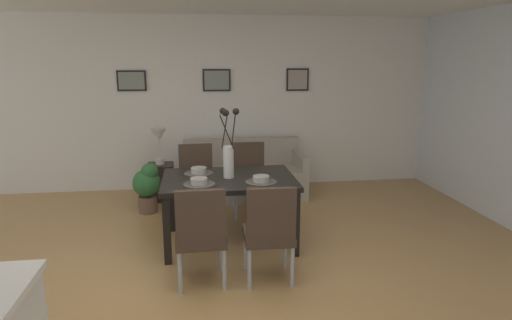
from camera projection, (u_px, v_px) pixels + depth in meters
ground_plane at (206, 290)px, 3.86m from camera, size 9.00×9.00×0.00m
back_wall_panel at (198, 104)px, 6.70m from camera, size 9.00×0.10×2.60m
dining_table at (229, 185)px, 4.70m from camera, size 1.40×0.98×0.74m
dining_chair_near_left at (201, 231)px, 3.82m from camera, size 0.45×0.45×0.92m
dining_chair_near_right at (197, 178)px, 5.53m from camera, size 0.46×0.46×0.92m
dining_chair_far_left at (269, 229)px, 3.88m from camera, size 0.45×0.45×0.92m
dining_chair_far_right at (249, 175)px, 5.65m from camera, size 0.44×0.44×0.92m
centerpiece_vase at (228, 152)px, 4.62m from camera, size 0.21×0.23×0.73m
placemat_near_left at (199, 184)px, 4.43m from camera, size 0.32×0.32×0.01m
bowl_near_left at (199, 181)px, 4.42m from camera, size 0.17×0.17×0.07m
placemat_near_right at (199, 173)px, 4.85m from camera, size 0.32×0.32×0.01m
bowl_near_right at (199, 170)px, 4.84m from camera, size 0.17×0.17×0.07m
placemat_far_left at (261, 182)px, 4.51m from camera, size 0.32×0.32×0.01m
bowl_far_left at (261, 178)px, 4.50m from camera, size 0.17×0.17×0.07m
sofa at (244, 176)px, 6.48m from camera, size 1.74×0.84×0.80m
side_table at (161, 182)px, 6.27m from camera, size 0.36×0.36×0.52m
table_lamp at (159, 138)px, 6.12m from camera, size 0.22×0.22×0.51m
framed_picture_left at (132, 81)px, 6.42m from camera, size 0.42×0.03×0.30m
framed_picture_center at (217, 80)px, 6.59m from camera, size 0.41×0.03×0.33m
framed_picture_right at (298, 80)px, 6.75m from camera, size 0.35×0.03×0.34m
potted_plant at (147, 185)px, 5.71m from camera, size 0.36×0.36×0.67m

